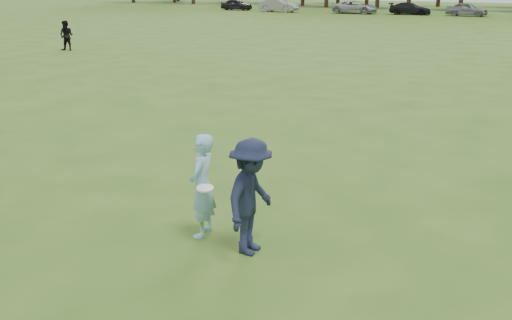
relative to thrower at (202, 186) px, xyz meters
The scene contains 10 objects.
ground 1.10m from the thrower, ahead, with size 200.00×200.00×0.00m, color #2D5518.
thrower is the anchor object (origin of this frame).
defender 1.01m from the thrower, 10.86° to the right, with size 1.16×0.66×1.79m, color #171D34.
player_far_a 27.37m from the thrower, 139.13° to the left, with size 0.82×0.64×1.68m, color black.
car_a 69.13m from the thrower, 119.25° to the left, with size 1.61×4.00×1.36m, color black.
car_b 65.14m from the thrower, 114.75° to the left, with size 1.64×4.70×1.55m, color gray.
car_c 62.79m from the thrower, 106.69° to the left, with size 2.39×5.18×1.44m, color #9A9A9E.
car_d 62.15m from the thrower, 101.10° to the left, with size 1.85×4.54×1.32m, color black.
car_e 61.38m from the thrower, 95.51° to the left, with size 1.72×4.27×1.45m, color slate.
disc_in_play 0.30m from the thrower, 47.34° to the right, with size 0.27×0.28×0.07m.
Camera 1 is at (4.25, -7.56, 4.02)m, focal length 42.00 mm.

